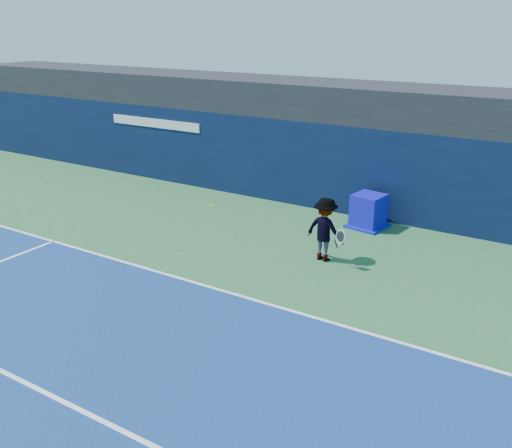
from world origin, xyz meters
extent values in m
plane|color=#2C6237|center=(0.00, 0.00, 0.00)|extent=(80.00, 80.00, 0.00)
cube|color=white|center=(0.00, 3.00, 0.01)|extent=(24.00, 0.10, 0.01)
cube|color=white|center=(0.00, -2.00, 0.01)|extent=(24.00, 0.10, 0.01)
cube|color=black|center=(0.00, 11.50, 3.60)|extent=(36.00, 3.00, 1.20)
cube|color=#091433|center=(0.00, 10.50, 1.50)|extent=(36.00, 1.00, 3.00)
cube|color=white|center=(-7.00, 9.99, 2.35)|extent=(4.50, 0.04, 0.35)
cube|color=#100DB6|center=(2.50, 9.23, 0.54)|extent=(1.02, 1.02, 1.08)
cube|color=#0B13A6|center=(2.50, 9.23, 0.04)|extent=(1.28, 1.28, 0.07)
imported|color=silver|center=(2.47, 6.09, 0.89)|extent=(1.23, 0.81, 1.78)
cylinder|color=black|center=(2.92, 5.84, 0.65)|extent=(0.08, 0.16, 0.28)
torus|color=silver|center=(3.06, 5.79, 0.90)|extent=(0.33, 0.18, 0.32)
cylinder|color=black|center=(3.06, 5.79, 0.90)|extent=(0.27, 0.14, 0.27)
sphere|color=yellow|center=(-1.12, 5.77, 1.04)|extent=(0.08, 0.08, 0.08)
camera|label=1|loc=(8.60, -7.24, 6.30)|focal=40.00mm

